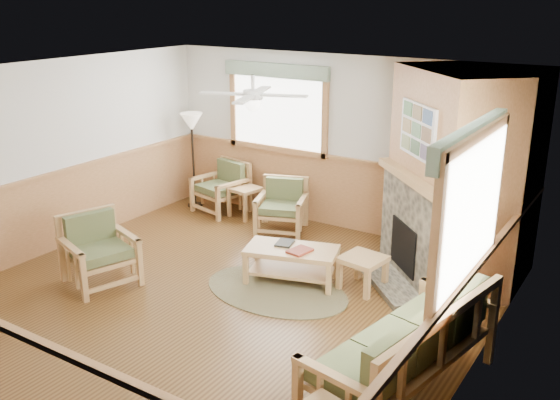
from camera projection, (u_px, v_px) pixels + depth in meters
The scene contains 22 objects.
floor at pixel (222, 299), 7.62m from camera, with size 6.00×6.00×0.01m, color #523416.
ceiling at pixel (214, 76), 6.76m from camera, with size 6.00×6.00×0.01m, color white.
wall_back at pixel (339, 143), 9.58m from camera, with size 6.00×0.02×2.70m, color silver.
wall_left at pixel (49, 158), 8.73m from camera, with size 0.02×6.00×2.70m, color silver.
wall_right at pixel (479, 249), 5.65m from camera, with size 0.02×6.00×2.70m, color silver.
wainscot at pixel (220, 257), 7.44m from camera, with size 6.00×6.00×1.10m, color #A97345, non-canonical shape.
fireplace at pixel (450, 179), 7.77m from camera, with size 2.20×2.20×2.70m, color #A97345, non-canonical shape.
window_back at pixel (278, 62), 9.74m from camera, with size 1.90×0.16×1.50m, color white, non-canonical shape.
window_right at pixel (482, 124), 5.14m from camera, with size 0.16×1.90×1.50m, color white, non-canonical shape.
ceiling_fan at pixel (253, 78), 6.86m from camera, with size 1.24×1.24×0.36m, color white, non-canonical shape.
sofa at pixel (403, 346), 5.71m from camera, with size 0.86×2.09×0.96m, color tan, non-canonical shape.
armchair_back_left at pixel (221, 187), 10.54m from camera, with size 0.76×0.76×0.85m, color tan, non-canonical shape.
armchair_back_right at pixel (281, 207), 9.65m from camera, with size 0.72×0.72×0.81m, color tan, non-canonical shape.
armchair_left at pixel (99, 251), 7.89m from camera, with size 0.80×0.80×0.90m, color tan, non-canonical shape.
coffee_table at pixel (292, 265), 8.01m from camera, with size 1.16×0.58×0.47m, color tan, non-canonical shape.
end_table_chairs at pixel (245, 202), 10.33m from camera, with size 0.46×0.44×0.51m, color tan, non-canonical shape.
footstool at pixel (362, 273), 7.82m from camera, with size 0.50×0.50×0.43m, color tan, non-canonical shape.
braided_rug at pixel (276, 290), 7.82m from camera, with size 1.91×1.91×0.01m, color brown.
floor_lamp_left at pixel (193, 160), 10.68m from camera, with size 0.38×0.38×1.65m, color black, non-canonical shape.
floor_lamp_right at pixel (456, 253), 6.74m from camera, with size 0.41×0.41×1.77m, color black, non-canonical shape.
book_red at pixel (300, 250), 7.81m from camera, with size 0.22×0.30×0.03m, color maroon.
book_dark at pixel (285, 242), 8.06m from camera, with size 0.20×0.27×0.03m, color black.
Camera 1 is at (4.31, -5.37, 3.56)m, focal length 40.00 mm.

